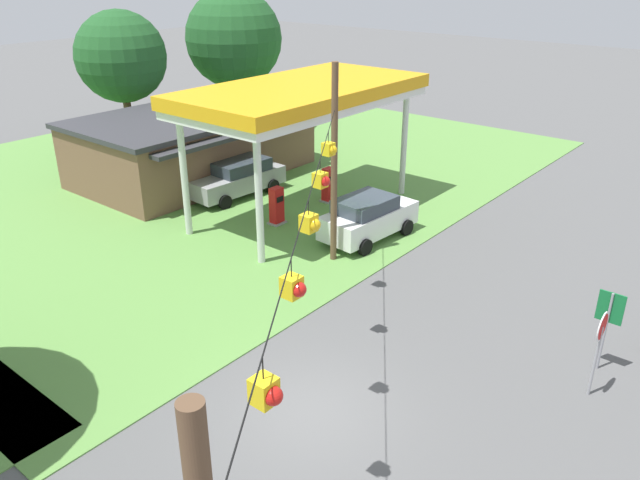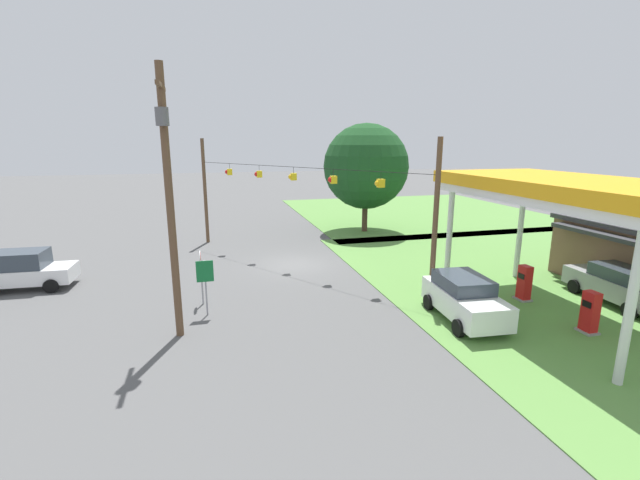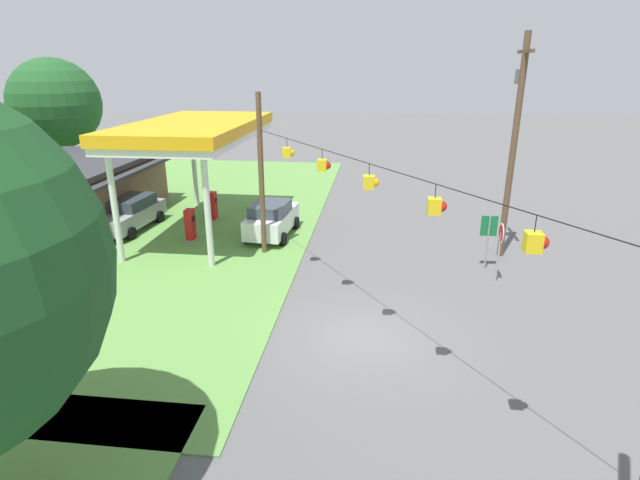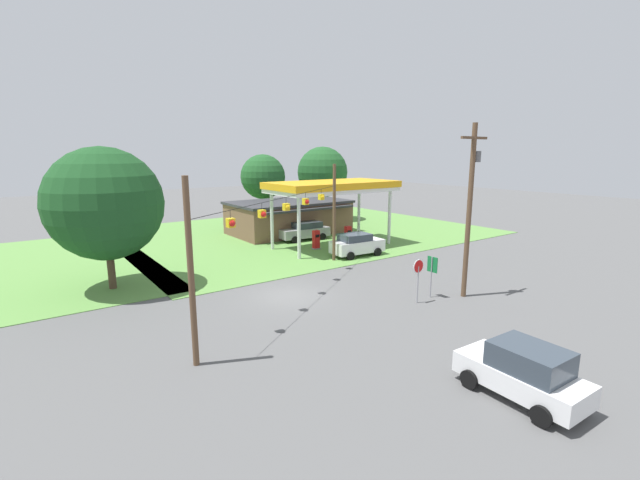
{
  "view_description": "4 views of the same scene",
  "coord_description": "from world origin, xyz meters",
  "px_view_note": "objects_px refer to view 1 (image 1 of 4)",
  "views": [
    {
      "loc": [
        -9.67,
        -8.26,
        10.55
      ],
      "look_at": [
        4.62,
        3.46,
        2.2
      ],
      "focal_mm": 35.0,
      "sensor_mm": 36.0,
      "label": 1
    },
    {
      "loc": [
        24.18,
        -4.73,
        7.21
      ],
      "look_at": [
        4.01,
        0.52,
        2.38
      ],
      "focal_mm": 24.0,
      "sensor_mm": 36.0,
      "label": 2
    },
    {
      "loc": [
        -14.48,
        -0.28,
        8.52
      ],
      "look_at": [
        4.89,
        2.03,
        1.61
      ],
      "focal_mm": 28.0,
      "sensor_mm": 36.0,
      "label": 3
    },
    {
      "loc": [
        -12.47,
        -20.44,
        8.19
      ],
      "look_at": [
        4.24,
        2.62,
        2.39
      ],
      "focal_mm": 24.0,
      "sensor_mm": 36.0,
      "label": 4
    }
  ],
  "objects_px": {
    "gas_station_store": "(194,144)",
    "fuel_pump_near": "(277,207)",
    "route_sign": "(609,315)",
    "tree_behind_station": "(121,57)",
    "stop_sign_roadside": "(600,336)",
    "fuel_pump_far": "(328,186)",
    "car_at_pumps_rear": "(237,178)",
    "tree_far_back": "(234,39)",
    "gas_station_canopy": "(302,96)",
    "car_at_pumps_front": "(368,217)"
  },
  "relations": [
    {
      "from": "route_sign",
      "to": "fuel_pump_far",
      "type": "bearing_deg",
      "value": 68.85
    },
    {
      "from": "gas_station_store",
      "to": "fuel_pump_near",
      "type": "distance_m",
      "value": 8.37
    },
    {
      "from": "gas_station_store",
      "to": "fuel_pump_near",
      "type": "xyz_separation_m",
      "value": [
        -2.25,
        -8.01,
        -0.89
      ]
    },
    {
      "from": "car_at_pumps_front",
      "to": "tree_behind_station",
      "type": "distance_m",
      "value": 18.85
    },
    {
      "from": "gas_station_store",
      "to": "tree_far_back",
      "type": "bearing_deg",
      "value": 32.54
    },
    {
      "from": "fuel_pump_near",
      "to": "stop_sign_roadside",
      "type": "height_order",
      "value": "stop_sign_roadside"
    },
    {
      "from": "gas_station_store",
      "to": "car_at_pumps_rear",
      "type": "relative_size",
      "value": 2.39
    },
    {
      "from": "fuel_pump_near",
      "to": "stop_sign_roadside",
      "type": "relative_size",
      "value": 0.67
    },
    {
      "from": "tree_far_back",
      "to": "fuel_pump_far",
      "type": "bearing_deg",
      "value": -117.28
    },
    {
      "from": "fuel_pump_far",
      "to": "route_sign",
      "type": "relative_size",
      "value": 0.7
    },
    {
      "from": "stop_sign_roadside",
      "to": "car_at_pumps_rear",
      "type": "bearing_deg",
      "value": -104.52
    },
    {
      "from": "route_sign",
      "to": "gas_station_canopy",
      "type": "bearing_deg",
      "value": 75.37
    },
    {
      "from": "car_at_pumps_rear",
      "to": "tree_far_back",
      "type": "height_order",
      "value": "tree_far_back"
    },
    {
      "from": "tree_behind_station",
      "to": "stop_sign_roadside",
      "type": "bearing_deg",
      "value": -101.83
    },
    {
      "from": "tree_behind_station",
      "to": "gas_station_store",
      "type": "bearing_deg",
      "value": -94.19
    },
    {
      "from": "gas_station_canopy",
      "to": "fuel_pump_near",
      "type": "xyz_separation_m",
      "value": [
        -1.78,
        -0.0,
        -4.46
      ]
    },
    {
      "from": "route_sign",
      "to": "fuel_pump_near",
      "type": "bearing_deg",
      "value": 82.3
    },
    {
      "from": "car_at_pumps_front",
      "to": "car_at_pumps_rear",
      "type": "relative_size",
      "value": 0.9
    },
    {
      "from": "fuel_pump_near",
      "to": "route_sign",
      "type": "distance_m",
      "value": 14.3
    },
    {
      "from": "car_at_pumps_front",
      "to": "gas_station_store",
      "type": "bearing_deg",
      "value": 89.59
    },
    {
      "from": "tree_far_back",
      "to": "fuel_pump_near",
      "type": "bearing_deg",
      "value": -128.15
    },
    {
      "from": "car_at_pumps_rear",
      "to": "gas_station_canopy",
      "type": "bearing_deg",
      "value": 98.6
    },
    {
      "from": "gas_station_store",
      "to": "car_at_pumps_front",
      "type": "relative_size",
      "value": 2.66
    },
    {
      "from": "fuel_pump_far",
      "to": "car_at_pumps_rear",
      "type": "relative_size",
      "value": 0.34
    },
    {
      "from": "tree_behind_station",
      "to": "gas_station_canopy",
      "type": "bearing_deg",
      "value": -93.73
    },
    {
      "from": "fuel_pump_far",
      "to": "route_sign",
      "type": "bearing_deg",
      "value": -111.15
    },
    {
      "from": "stop_sign_roadside",
      "to": "fuel_pump_near",
      "type": "bearing_deg",
      "value": -102.92
    },
    {
      "from": "gas_station_canopy",
      "to": "tree_far_back",
      "type": "relative_size",
      "value": 1.25
    },
    {
      "from": "stop_sign_roadside",
      "to": "tree_behind_station",
      "type": "height_order",
      "value": "tree_behind_station"
    },
    {
      "from": "tree_far_back",
      "to": "car_at_pumps_front",
      "type": "bearing_deg",
      "value": -118.04
    },
    {
      "from": "gas_station_store",
      "to": "stop_sign_roadside",
      "type": "height_order",
      "value": "gas_station_store"
    },
    {
      "from": "fuel_pump_far",
      "to": "gas_station_store",
      "type": "bearing_deg",
      "value": 99.27
    },
    {
      "from": "car_at_pumps_rear",
      "to": "route_sign",
      "type": "distance_m",
      "value": 18.39
    },
    {
      "from": "car_at_pumps_front",
      "to": "stop_sign_roadside",
      "type": "height_order",
      "value": "stop_sign_roadside"
    },
    {
      "from": "car_at_pumps_front",
      "to": "stop_sign_roadside",
      "type": "distance_m",
      "value": 11.37
    },
    {
      "from": "fuel_pump_far",
      "to": "car_at_pumps_rear",
      "type": "height_order",
      "value": "car_at_pumps_rear"
    },
    {
      "from": "route_sign",
      "to": "tree_far_back",
      "type": "xyz_separation_m",
      "value": [
        12.27,
        27.32,
        4.19
      ]
    },
    {
      "from": "tree_behind_station",
      "to": "fuel_pump_near",
      "type": "bearing_deg",
      "value": -100.73
    },
    {
      "from": "gas_station_store",
      "to": "fuel_pump_far",
      "type": "relative_size",
      "value": 7.11
    },
    {
      "from": "fuel_pump_near",
      "to": "tree_behind_station",
      "type": "xyz_separation_m",
      "value": [
        2.71,
        14.31,
        4.72
      ]
    },
    {
      "from": "car_at_pumps_rear",
      "to": "route_sign",
      "type": "relative_size",
      "value": 2.07
    },
    {
      "from": "fuel_pump_near",
      "to": "route_sign",
      "type": "relative_size",
      "value": 0.7
    },
    {
      "from": "fuel_pump_far",
      "to": "tree_behind_station",
      "type": "relative_size",
      "value": 0.21
    },
    {
      "from": "gas_station_canopy",
      "to": "car_at_pumps_front",
      "type": "bearing_deg",
      "value": -97.78
    },
    {
      "from": "gas_station_canopy",
      "to": "tree_far_back",
      "type": "height_order",
      "value": "tree_far_back"
    },
    {
      "from": "fuel_pump_far",
      "to": "car_at_pumps_rear",
      "type": "bearing_deg",
      "value": 118.32
    },
    {
      "from": "stop_sign_roadside",
      "to": "tree_behind_station",
      "type": "relative_size",
      "value": 0.31
    },
    {
      "from": "stop_sign_roadside",
      "to": "route_sign",
      "type": "xyz_separation_m",
      "value": [
        1.37,
        0.18,
        -0.1
      ]
    },
    {
      "from": "gas_station_store",
      "to": "stop_sign_roadside",
      "type": "bearing_deg",
      "value": -103.92
    },
    {
      "from": "car_at_pumps_rear",
      "to": "stop_sign_roadside",
      "type": "height_order",
      "value": "stop_sign_roadside"
    }
  ]
}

